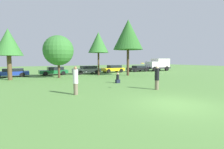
% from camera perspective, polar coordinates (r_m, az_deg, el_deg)
% --- Properties ---
extents(ground_plane, '(120.00, 120.00, 0.00)m').
position_cam_1_polar(ground_plane, '(9.40, 20.77, -9.43)').
color(ground_plane, '#54843D').
extents(person_thrower, '(0.33, 0.33, 1.86)m').
position_cam_1_polar(person_thrower, '(11.24, -12.25, -2.00)').
color(person_thrower, '#726651').
rests_on(person_thrower, ground).
extents(person_catcher, '(0.34, 0.34, 1.82)m').
position_cam_1_polar(person_catcher, '(13.33, 14.97, -1.06)').
color(person_catcher, '#726651').
rests_on(person_catcher, ground).
extents(frisbee, '(0.26, 0.26, 0.06)m').
position_cam_1_polar(frisbee, '(12.63, 10.26, 3.78)').
color(frisbee, yellow).
extents(bystander_sitting, '(0.39, 0.33, 1.03)m').
position_cam_1_polar(bystander_sitting, '(16.64, 1.94, -1.40)').
color(bystander_sitting, '#191E33').
rests_on(bystander_sitting, ground).
extents(tree_0, '(3.00, 3.00, 5.76)m').
position_cam_1_polar(tree_0, '(22.32, -31.72, 9.17)').
color(tree_0, brown).
rests_on(tree_0, ground).
extents(tree_1, '(3.77, 3.77, 5.34)m').
position_cam_1_polar(tree_1, '(22.35, -17.70, 7.74)').
color(tree_1, '#473323').
rests_on(tree_1, ground).
extents(tree_2, '(2.98, 2.98, 6.32)m').
position_cam_1_polar(tree_2, '(25.09, -4.64, 10.73)').
color(tree_2, '#473323').
rests_on(tree_2, ground).
extents(tree_3, '(4.28, 4.28, 8.05)m').
position_cam_1_polar(tree_3, '(24.96, 5.47, 13.26)').
color(tree_3, '#473323').
rests_on(tree_3, ground).
extents(parked_car_blue, '(4.45, 1.95, 1.14)m').
position_cam_1_polar(parked_car_blue, '(26.10, -30.99, 0.59)').
color(parked_car_blue, '#1E389E').
rests_on(parked_car_blue, ground).
extents(parked_car_green, '(4.05, 2.03, 1.24)m').
position_cam_1_polar(parked_car_green, '(26.76, -19.05, 1.21)').
color(parked_car_green, '#196633').
rests_on(parked_car_green, ground).
extents(parked_car_grey, '(4.41, 2.13, 1.31)m').
position_cam_1_polar(parked_car_grey, '(27.76, -8.42, 1.65)').
color(parked_car_grey, slate).
rests_on(parked_car_grey, ground).
extents(parked_car_yellow, '(4.20, 1.89, 1.32)m').
position_cam_1_polar(parked_car_yellow, '(30.56, 0.41, 2.02)').
color(parked_car_yellow, gold).
rests_on(parked_car_yellow, ground).
extents(parked_car_black, '(4.23, 2.09, 1.16)m').
position_cam_1_polar(parked_car_black, '(33.37, 8.82, 2.09)').
color(parked_car_black, black).
rests_on(parked_car_black, ground).
extents(delivery_truck_white, '(5.34, 2.58, 2.53)m').
position_cam_1_polar(delivery_truck_white, '(36.40, 15.34, 3.38)').
color(delivery_truck_white, '#2D2D33').
rests_on(delivery_truck_white, ground).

